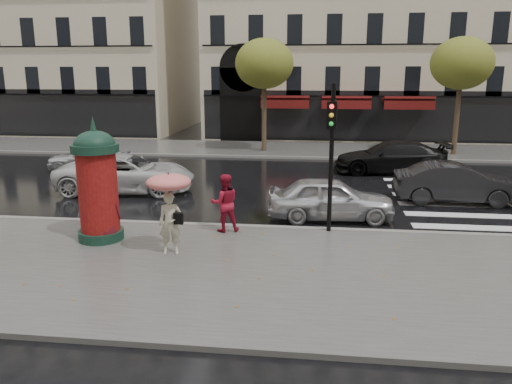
# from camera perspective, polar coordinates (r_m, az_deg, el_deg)

# --- Properties ---
(ground) EXTENTS (160.00, 160.00, 0.00)m
(ground) POSITION_cam_1_polar(r_m,az_deg,el_deg) (12.62, 1.46, -8.61)
(ground) COLOR black
(ground) RESTS_ON ground
(near_sidewalk) EXTENTS (90.00, 7.00, 0.12)m
(near_sidewalk) POSITION_cam_1_polar(r_m,az_deg,el_deg) (12.14, 1.24, -9.24)
(near_sidewalk) COLOR #474744
(near_sidewalk) RESTS_ON ground
(far_sidewalk) EXTENTS (90.00, 6.00, 0.12)m
(far_sidewalk) POSITION_cam_1_polar(r_m,az_deg,el_deg) (31.01, 4.80, 4.85)
(far_sidewalk) COLOR #474744
(far_sidewalk) RESTS_ON ground
(near_kerb) EXTENTS (90.00, 0.25, 0.14)m
(near_kerb) POSITION_cam_1_polar(r_m,az_deg,el_deg) (15.41, 2.52, -4.16)
(near_kerb) COLOR slate
(near_kerb) RESTS_ON ground
(far_kerb) EXTENTS (90.00, 0.25, 0.14)m
(far_kerb) POSITION_cam_1_polar(r_m,az_deg,el_deg) (28.05, 4.56, 3.95)
(far_kerb) COLOR slate
(far_kerb) RESTS_ON ground
(zebra_crossing) EXTENTS (3.60, 11.75, 0.01)m
(zebra_crossing) POSITION_cam_1_polar(r_m,az_deg,el_deg) (22.31, 19.43, 0.51)
(zebra_crossing) COLOR silver
(zebra_crossing) RESTS_ON ground
(tree_far_left) EXTENTS (3.40, 3.40, 6.64)m
(tree_far_left) POSITION_cam_1_polar(r_m,az_deg,el_deg) (29.79, 0.95, 14.40)
(tree_far_left) COLOR #38281C
(tree_far_left) RESTS_ON ground
(tree_far_right) EXTENTS (3.40, 3.40, 6.64)m
(tree_far_right) POSITION_cam_1_polar(r_m,az_deg,el_deg) (30.67, 22.46, 13.38)
(tree_far_right) COLOR #38281C
(tree_far_right) RESTS_ON ground
(woman_umbrella) EXTENTS (1.14, 1.14, 2.19)m
(woman_umbrella) POSITION_cam_1_polar(r_m,az_deg,el_deg) (12.96, -9.86, -0.92)
(woman_umbrella) COLOR #BEB89C
(woman_umbrella) RESTS_ON near_sidewalk
(woman_red) EXTENTS (1.01, 0.89, 1.74)m
(woman_red) POSITION_cam_1_polar(r_m,az_deg,el_deg) (14.77, -3.60, -1.25)
(woman_red) COLOR maroon
(woman_red) RESTS_ON near_sidewalk
(man_burgundy) EXTENTS (1.07, 0.89, 1.88)m
(man_burgundy) POSITION_cam_1_polar(r_m,az_deg,el_deg) (14.44, -17.09, -1.90)
(man_burgundy) COLOR #511015
(man_burgundy) RESTS_ON near_sidewalk
(morris_column) EXTENTS (1.30, 1.30, 3.49)m
(morris_column) POSITION_cam_1_polar(r_m,az_deg,el_deg) (14.53, -17.68, 1.12)
(morris_column) COLOR #123023
(morris_column) RESTS_ON near_sidewalk
(traffic_light) EXTENTS (0.30, 0.42, 4.34)m
(traffic_light) POSITION_cam_1_polar(r_m,az_deg,el_deg) (14.50, 8.61, 5.44)
(traffic_light) COLOR black
(traffic_light) RESTS_ON near_sidewalk
(car_silver) EXTENTS (4.25, 1.95, 1.41)m
(car_silver) POSITION_cam_1_polar(r_m,az_deg,el_deg) (16.58, 8.53, -0.73)
(car_silver) COLOR silver
(car_silver) RESTS_ON ground
(car_darkgrey) EXTENTS (4.53, 1.68, 1.48)m
(car_darkgrey) POSITION_cam_1_polar(r_m,az_deg,el_deg) (19.91, 21.94, 0.94)
(car_darkgrey) COLOR black
(car_darkgrey) RESTS_ON ground
(car_white) EXTENTS (5.72, 3.12, 1.52)m
(car_white) POSITION_cam_1_polar(r_m,az_deg,el_deg) (20.84, -14.61, 2.09)
(car_white) COLOR silver
(car_white) RESTS_ON ground
(car_black) EXTENTS (5.40, 2.46, 1.53)m
(car_black) POSITION_cam_1_polar(r_m,az_deg,el_deg) (24.83, 15.11, 3.88)
(car_black) COLOR black
(car_black) RESTS_ON ground
(car_far_silver) EXTENTS (4.09, 2.02, 1.34)m
(car_far_silver) POSITION_cam_1_polar(r_m,az_deg,el_deg) (25.81, -18.50, 3.79)
(car_far_silver) COLOR silver
(car_far_silver) RESTS_ON ground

